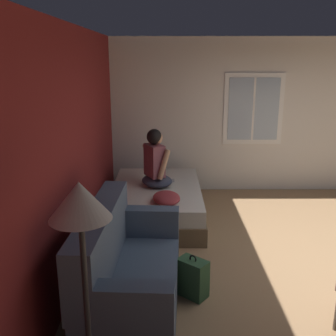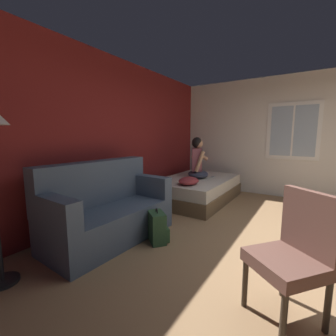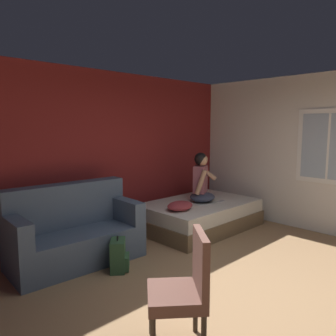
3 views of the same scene
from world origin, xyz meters
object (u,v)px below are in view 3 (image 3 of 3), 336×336
couch (74,233)px  side_chair (185,286)px  bed (200,215)px  person_seated (201,182)px  throw_pillow (180,206)px  cell_phone (221,201)px  backpack (119,256)px

couch → side_chair: (-0.20, -2.22, 0.14)m
bed → person_seated: (0.05, 0.01, 0.60)m
throw_pillow → cell_phone: (0.97, -0.09, -0.07)m
cell_phone → throw_pillow: bearing=-96.1°
side_chair → person_seated: (2.57, 2.00, 0.30)m
person_seated → side_chair: bearing=-142.0°
side_chair → throw_pillow: bearing=44.9°
backpack → side_chair: bearing=-106.2°
bed → cell_phone: cell_phone is taller
bed → couch: bearing=174.6°
couch → side_chair: bearing=-95.0°
throw_pillow → cell_phone: throw_pillow is taller
side_chair → backpack: 1.67m
couch → cell_phone: couch is taller
person_seated → couch: bearing=174.8°
couch → throw_pillow: (1.66, -0.38, 0.16)m
couch → cell_phone: size_ratio=12.07×
person_seated → throw_pillow: 0.79m
side_chair → backpack: bearing=73.8°
side_chair → couch: bearing=85.0°
backpack → throw_pillow: throw_pillow is taller
bed → throw_pillow: 0.75m
throw_pillow → backpack: bearing=-168.9°
couch → throw_pillow: couch is taller
couch → side_chair: couch is taller
backpack → throw_pillow: (1.40, 0.27, 0.36)m
bed → side_chair: side_chair is taller
bed → throw_pillow: (-0.67, -0.16, 0.31)m
bed → couch: (-2.32, 0.22, 0.16)m
cell_phone → side_chair: bearing=-59.1°
person_seated → cell_phone: person_seated is taller
throw_pillow → cell_phone: size_ratio=3.33×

